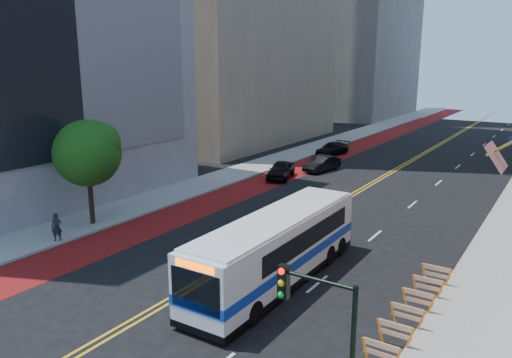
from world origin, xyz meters
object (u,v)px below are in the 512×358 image
at_px(traffic_signal, 321,329).
at_px(car_a, 281,170).
at_px(transit_bus, 278,247).
at_px(pedestrian, 57,227).
at_px(car_b, 322,164).
at_px(street_tree, 88,151).
at_px(car_c, 332,149).

xyz_separation_m(traffic_signal, car_a, (-16.98, 27.39, -2.94)).
relative_size(transit_bus, pedestrian, 7.38).
bearing_deg(traffic_signal, car_b, 115.27).
height_order(traffic_signal, pedestrian, traffic_signal).
xyz_separation_m(street_tree, pedestrian, (0.84, -3.31, -3.94)).
bearing_deg(transit_bus, street_tree, 176.49).
xyz_separation_m(traffic_signal, pedestrian, (-19.81, 6.24, -2.75)).
height_order(traffic_signal, car_c, traffic_signal).
bearing_deg(transit_bus, car_c, 109.62).
height_order(transit_bus, car_b, transit_bus).
height_order(car_b, car_c, car_b).
bearing_deg(transit_bus, traffic_signal, -54.27).
distance_m(transit_bus, car_b, 25.17).
distance_m(traffic_signal, car_b, 35.84).
distance_m(car_b, pedestrian, 26.45).
height_order(transit_bus, car_a, transit_bus).
bearing_deg(car_a, pedestrian, -113.17).
bearing_deg(car_a, car_b, 55.04).
bearing_deg(car_c, pedestrian, -84.80).
relative_size(transit_bus, car_b, 2.76).
distance_m(traffic_signal, pedestrian, 20.95).
height_order(street_tree, car_c, street_tree).
distance_m(traffic_signal, car_a, 32.36).
distance_m(traffic_signal, car_c, 44.40).
relative_size(traffic_signal, car_b, 1.15).
xyz_separation_m(transit_bus, car_a, (-10.60, 18.63, -0.96)).
relative_size(traffic_signal, car_c, 1.05).
bearing_deg(transit_bus, car_b, 110.33).
bearing_deg(transit_bus, pedestrian, -169.71).
distance_m(transit_bus, pedestrian, 13.69).
bearing_deg(car_a, street_tree, -117.18).
relative_size(traffic_signal, pedestrian, 3.08).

